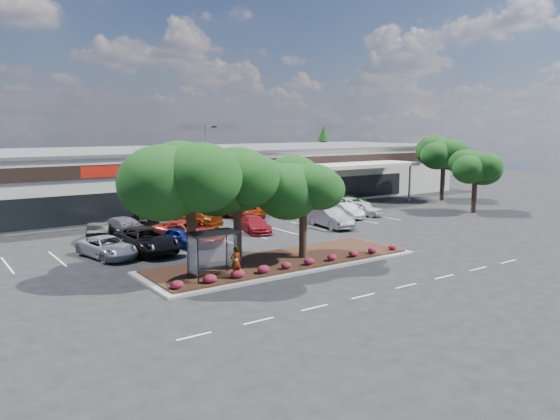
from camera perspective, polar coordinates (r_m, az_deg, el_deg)
ground at (r=33.20m, az=6.97°, el=-6.48°), size 160.00×160.00×0.00m
retail_store at (r=61.88m, az=-14.29°, el=3.32°), size 80.40×25.20×6.25m
landscape_island at (r=35.00m, az=0.13°, el=-5.40°), size 18.00×6.00×0.26m
lane_markings at (r=41.26m, az=-2.85°, el=-3.42°), size 33.12×20.06×0.01m
shrub_row at (r=33.26m, az=2.21°, el=-5.48°), size 17.00×0.80×0.50m
bus_shelter at (r=30.86m, az=-7.16°, el=-3.24°), size 2.75×1.55×2.59m
island_tree_west at (r=31.68m, az=-9.33°, el=0.51°), size 7.20×7.20×7.89m
island_tree_mid at (r=33.95m, az=-4.49°, el=0.66°), size 6.60×6.60×7.32m
island_tree_east at (r=34.97m, az=2.44°, el=0.24°), size 5.80×5.80×6.50m
tree_east_near at (r=58.50m, az=19.69°, el=2.89°), size 5.60×5.60×6.51m
tree_east_far at (r=67.24m, az=16.68°, el=4.19°), size 6.40×6.40×7.62m
conifer_north_east at (r=87.70m, az=4.55°, el=5.94°), size 3.96×3.96×9.00m
person_waiting at (r=30.71m, az=-4.65°, el=-5.45°), size 0.67×0.45×1.80m
light_pole at (r=55.64m, az=-7.58°, el=3.72°), size 1.40×0.81×8.88m
survey_stake at (r=34.76m, az=12.51°, el=-4.69°), size 0.07×0.14×1.14m
car_0 at (r=38.21m, az=-17.62°, el=-3.72°), size 3.32×5.45×1.41m
car_1 at (r=38.96m, az=-13.77°, el=-3.11°), size 3.23×6.29×1.70m
car_2 at (r=40.35m, az=-10.19°, el=-2.82°), size 2.65×4.36×1.39m
car_3 at (r=41.26m, az=-9.66°, el=-2.33°), size 5.03×6.76×1.71m
car_4 at (r=45.24m, az=-2.71°, el=-1.49°), size 2.79×4.86×1.33m
car_5 at (r=48.73m, az=5.13°, el=-0.66°), size 2.34×4.68×1.53m
car_6 at (r=47.52m, az=5.28°, el=-0.79°), size 2.41×5.37×1.71m
car_7 at (r=52.62m, az=6.93°, el=-0.06°), size 2.10×4.48×1.42m
car_8 at (r=54.17m, az=8.52°, el=0.17°), size 3.14×4.56×1.44m
car_9 at (r=44.10m, az=-18.35°, el=-2.10°), size 3.07×4.72×1.47m
car_10 at (r=45.36m, az=-16.48°, el=-1.65°), size 3.18×5.76×1.58m
car_11 at (r=48.28m, az=-14.11°, el=-1.05°), size 2.50×5.06×1.41m
car_12 at (r=47.97m, az=-8.63°, el=-0.93°), size 3.51×5.31×1.43m
car_13 at (r=54.28m, az=-3.41°, el=0.41°), size 2.14×5.07×1.71m
car_14 at (r=52.14m, az=-3.94°, el=-0.11°), size 2.66×5.16×1.39m
car_15 at (r=59.14m, az=3.88°, el=1.06°), size 4.74×6.54×1.65m
car_16 at (r=55.95m, az=6.74°, el=0.55°), size 3.42×5.99×1.58m
car_17 at (r=59.48m, az=6.71°, el=0.92°), size 3.30×5.25×1.35m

